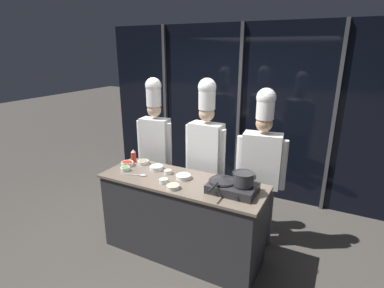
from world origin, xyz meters
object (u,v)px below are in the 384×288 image
at_px(squeeze_bottle_chili, 133,156).
at_px(chef_line, 261,159).
at_px(stock_pot, 244,178).
at_px(prep_bowl_onion, 183,176).
at_px(portable_stove, 233,187).
at_px(serving_spoon_slotted, 140,175).
at_px(prep_bowl_scallions, 125,169).
at_px(prep_bowl_garlic, 157,167).
at_px(prep_bowl_ginger, 173,186).
at_px(chef_head, 155,138).
at_px(prep_bowl_mushrooms, 143,162).
at_px(prep_bowl_chili_flakes, 127,163).
at_px(chef_sous, 206,146).
at_px(frying_pan, 223,179).
at_px(prep_bowl_noodles, 164,181).
at_px(prep_bowl_chicken, 168,172).

relative_size(squeeze_bottle_chili, chef_line, 0.09).
xyz_separation_m(stock_pot, prep_bowl_onion, (-0.71, 0.04, -0.14)).
distance_m(portable_stove, squeeze_bottle_chili, 1.43).
distance_m(prep_bowl_onion, serving_spoon_slotted, 0.50).
height_order(prep_bowl_scallions, chef_line, chef_line).
bearing_deg(portable_stove, prep_bowl_garlic, 173.33).
height_order(squeeze_bottle_chili, chef_line, chef_line).
distance_m(prep_bowl_ginger, chef_head, 1.18).
relative_size(stock_pot, prep_bowl_mushrooms, 1.62).
height_order(prep_bowl_chili_flakes, chef_sous, chef_sous).
bearing_deg(prep_bowl_scallions, stock_pot, 3.27).
xyz_separation_m(prep_bowl_ginger, prep_bowl_garlic, (-0.44, 0.34, 0.00)).
bearing_deg(chef_head, prep_bowl_mushrooms, 96.79).
xyz_separation_m(frying_pan, prep_bowl_scallions, (-1.21, -0.08, -0.09)).
height_order(frying_pan, squeeze_bottle_chili, squeeze_bottle_chili).
height_order(frying_pan, stock_pot, stock_pot).
xyz_separation_m(serving_spoon_slotted, chef_sous, (0.51, 0.70, 0.22)).
height_order(prep_bowl_onion, serving_spoon_slotted, prep_bowl_onion).
distance_m(prep_bowl_noodles, serving_spoon_slotted, 0.35).
distance_m(prep_bowl_ginger, prep_bowl_mushrooms, 0.81).
relative_size(frying_pan, serving_spoon_slotted, 1.87).
bearing_deg(chef_line, serving_spoon_slotted, 22.91).
bearing_deg(serving_spoon_slotted, prep_bowl_scallions, 172.41).
distance_m(prep_bowl_ginger, prep_bowl_noodles, 0.17).
xyz_separation_m(portable_stove, serving_spoon_slotted, (-1.08, -0.11, -0.04)).
xyz_separation_m(prep_bowl_chili_flakes, prep_bowl_scallions, (0.08, -0.14, -0.00)).
xyz_separation_m(squeeze_bottle_chili, chef_line, (1.54, 0.39, 0.09)).
relative_size(prep_bowl_chili_flakes, prep_bowl_onion, 0.90).
distance_m(prep_bowl_chicken, prep_bowl_scallions, 0.52).
xyz_separation_m(prep_bowl_chili_flakes, chef_line, (1.53, 0.53, 0.14)).
height_order(squeeze_bottle_chili, serving_spoon_slotted, squeeze_bottle_chili).
bearing_deg(chef_sous, prep_bowl_chicken, 65.73).
xyz_separation_m(prep_bowl_mushrooms, chef_head, (-0.10, 0.43, 0.19)).
bearing_deg(serving_spoon_slotted, prep_bowl_chicken, 36.87).
bearing_deg(frying_pan, prep_bowl_ginger, -154.41).
height_order(prep_bowl_onion, prep_bowl_scallions, same).
relative_size(prep_bowl_chili_flakes, chef_line, 0.08).
bearing_deg(frying_pan, chef_head, 153.32).
xyz_separation_m(prep_bowl_garlic, chef_sous, (0.44, 0.47, 0.20)).
relative_size(prep_bowl_chicken, prep_bowl_scallions, 0.84).
distance_m(portable_stove, chef_line, 0.62).
xyz_separation_m(frying_pan, prep_bowl_chicken, (-0.71, 0.08, -0.09)).
bearing_deg(chef_sous, chef_head, -0.76).
height_order(prep_bowl_ginger, prep_bowl_onion, prep_bowl_onion).
bearing_deg(frying_pan, prep_bowl_scallions, -176.37).
bearing_deg(prep_bowl_ginger, portable_stove, 21.53).
bearing_deg(prep_bowl_ginger, chef_sous, 89.92).
height_order(squeeze_bottle_chili, prep_bowl_ginger, squeeze_bottle_chili).
xyz_separation_m(squeeze_bottle_chili, chef_sous, (0.84, 0.39, 0.15)).
relative_size(portable_stove, chef_line, 0.25).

